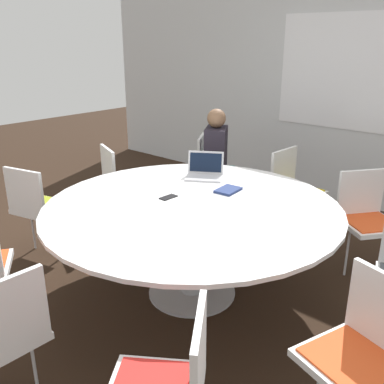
{
  "coord_description": "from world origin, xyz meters",
  "views": [
    {
      "loc": [
        1.95,
        -2.22,
        1.92
      ],
      "look_at": [
        0.0,
        0.0,
        0.86
      ],
      "focal_mm": 40.0,
      "sensor_mm": 36.0,
      "label": 1
    }
  ],
  "objects_px": {
    "chair_1": "(121,179)",
    "chair_8": "(367,214)",
    "spiral_notebook": "(228,190)",
    "chair_0": "(212,166)",
    "chair_9": "(293,185)",
    "chair_6": "(364,347)",
    "person_0": "(217,155)",
    "laptop": "(205,171)",
    "cell_phone": "(168,197)",
    "chair_2": "(38,203)"
  },
  "relations": [
    {
      "from": "chair_1",
      "to": "chair_8",
      "type": "xyz_separation_m",
      "value": [
        2.3,
        0.75,
        0.0
      ]
    },
    {
      "from": "chair_8",
      "to": "chair_9",
      "type": "xyz_separation_m",
      "value": [
        -0.84,
        0.27,
        0.0
      ]
    },
    {
      "from": "chair_0",
      "to": "cell_phone",
      "type": "bearing_deg",
      "value": -4.63
    },
    {
      "from": "laptop",
      "to": "chair_9",
      "type": "bearing_deg",
      "value": 35.53
    },
    {
      "from": "chair_0",
      "to": "spiral_notebook",
      "type": "distance_m",
      "value": 1.53
    },
    {
      "from": "chair_0",
      "to": "chair_1",
      "type": "relative_size",
      "value": 1.0
    },
    {
      "from": "chair_6",
      "to": "chair_1",
      "type": "bearing_deg",
      "value": 0.88
    },
    {
      "from": "chair_0",
      "to": "person_0",
      "type": "bearing_deg",
      "value": 19.1
    },
    {
      "from": "chair_8",
      "to": "cell_phone",
      "type": "relative_size",
      "value": 6.12
    },
    {
      "from": "chair_8",
      "to": "laptop",
      "type": "xyz_separation_m",
      "value": [
        -1.23,
        -0.67,
        0.28
      ]
    },
    {
      "from": "chair_9",
      "to": "person_0",
      "type": "height_order",
      "value": "person_0"
    },
    {
      "from": "laptop",
      "to": "cell_phone",
      "type": "relative_size",
      "value": 2.81
    },
    {
      "from": "chair_9",
      "to": "chair_0",
      "type": "bearing_deg",
      "value": -85.9
    },
    {
      "from": "chair_6",
      "to": "person_0",
      "type": "relative_size",
      "value": 0.71
    },
    {
      "from": "chair_8",
      "to": "person_0",
      "type": "xyz_separation_m",
      "value": [
        -1.68,
        0.1,
        0.19
      ]
    },
    {
      "from": "chair_1",
      "to": "laptop",
      "type": "xyz_separation_m",
      "value": [
        1.07,
        0.09,
        0.28
      ]
    },
    {
      "from": "chair_1",
      "to": "chair_6",
      "type": "height_order",
      "value": "same"
    },
    {
      "from": "chair_1",
      "to": "spiral_notebook",
      "type": "distance_m",
      "value": 1.48
    },
    {
      "from": "chair_1",
      "to": "spiral_notebook",
      "type": "xyz_separation_m",
      "value": [
        1.46,
        -0.08,
        0.24
      ]
    },
    {
      "from": "chair_2",
      "to": "chair_8",
      "type": "distance_m",
      "value": 2.87
    },
    {
      "from": "chair_9",
      "to": "spiral_notebook",
      "type": "height_order",
      "value": "chair_9"
    },
    {
      "from": "chair_2",
      "to": "person_0",
      "type": "relative_size",
      "value": 0.71
    },
    {
      "from": "cell_phone",
      "to": "chair_9",
      "type": "bearing_deg",
      "value": 80.36
    },
    {
      "from": "chair_0",
      "to": "chair_9",
      "type": "distance_m",
      "value": 1.04
    },
    {
      "from": "person_0",
      "to": "chair_9",
      "type": "bearing_deg",
      "value": 69.57
    },
    {
      "from": "chair_1",
      "to": "chair_2",
      "type": "xyz_separation_m",
      "value": [
        -0.02,
        -0.95,
        0.0
      ]
    },
    {
      "from": "chair_0",
      "to": "cell_phone",
      "type": "xyz_separation_m",
      "value": [
        0.78,
        -1.52,
        0.23
      ]
    },
    {
      "from": "chair_8",
      "to": "spiral_notebook",
      "type": "relative_size",
      "value": 3.92
    },
    {
      "from": "chair_0",
      "to": "chair_1",
      "type": "height_order",
      "value": "same"
    },
    {
      "from": "chair_1",
      "to": "chair_8",
      "type": "height_order",
      "value": "same"
    },
    {
      "from": "chair_1",
      "to": "spiral_notebook",
      "type": "relative_size",
      "value": 3.92
    },
    {
      "from": "laptop",
      "to": "cell_phone",
      "type": "bearing_deg",
      "value": -109.7
    },
    {
      "from": "chair_2",
      "to": "laptop",
      "type": "distance_m",
      "value": 1.53
    },
    {
      "from": "laptop",
      "to": "cell_phone",
      "type": "distance_m",
      "value": 0.61
    },
    {
      "from": "chair_1",
      "to": "chair_8",
      "type": "relative_size",
      "value": 1.0
    },
    {
      "from": "chair_2",
      "to": "cell_phone",
      "type": "xyz_separation_m",
      "value": [
        1.22,
        0.44,
        0.23
      ]
    },
    {
      "from": "person_0",
      "to": "chair_2",
      "type": "bearing_deg",
      "value": -51.25
    },
    {
      "from": "chair_2",
      "to": "chair_9",
      "type": "distance_m",
      "value": 2.46
    },
    {
      "from": "chair_9",
      "to": "cell_phone",
      "type": "bearing_deg",
      "value": -6.18
    },
    {
      "from": "chair_0",
      "to": "chair_9",
      "type": "height_order",
      "value": "same"
    },
    {
      "from": "chair_0",
      "to": "chair_6",
      "type": "relative_size",
      "value": 1.0
    },
    {
      "from": "spiral_notebook",
      "to": "chair_6",
      "type": "bearing_deg",
      "value": -30.02
    },
    {
      "from": "chair_1",
      "to": "chair_9",
      "type": "bearing_deg",
      "value": 56.69
    },
    {
      "from": "laptop",
      "to": "cell_phone",
      "type": "height_order",
      "value": "laptop"
    },
    {
      "from": "chair_0",
      "to": "chair_9",
      "type": "relative_size",
      "value": 1.0
    },
    {
      "from": "person_0",
      "to": "laptop",
      "type": "relative_size",
      "value": 3.05
    },
    {
      "from": "chair_6",
      "to": "spiral_notebook",
      "type": "xyz_separation_m",
      "value": [
        -1.44,
        0.83,
        0.24
      ]
    },
    {
      "from": "chair_0",
      "to": "chair_1",
      "type": "distance_m",
      "value": 1.09
    },
    {
      "from": "chair_9",
      "to": "person_0",
      "type": "bearing_deg",
      "value": -75.07
    },
    {
      "from": "chair_2",
      "to": "spiral_notebook",
      "type": "xyz_separation_m",
      "value": [
        1.47,
        0.87,
        0.24
      ]
    }
  ]
}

